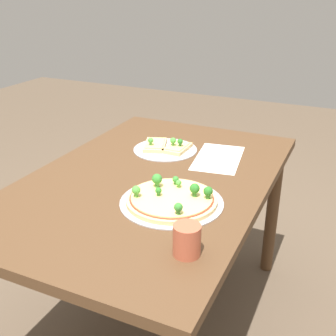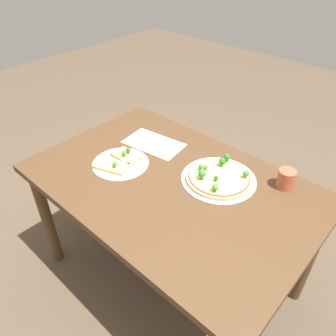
{
  "view_description": "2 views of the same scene",
  "coord_description": "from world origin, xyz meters",
  "px_view_note": "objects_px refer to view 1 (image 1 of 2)",
  "views": [
    {
      "loc": [
        1.28,
        0.67,
        1.39
      ],
      "look_at": [
        -0.06,
        0.05,
        0.74
      ],
      "focal_mm": 45.0,
      "sensor_mm": 36.0,
      "label": 1
    },
    {
      "loc": [
        0.78,
        -0.87,
        1.67
      ],
      "look_at": [
        -0.06,
        0.05,
        0.74
      ],
      "focal_mm": 35.0,
      "sensor_mm": 36.0,
      "label": 2
    }
  ],
  "objects_px": {
    "pizza_tray_whole": "(172,199)",
    "drinking_cup": "(187,240)",
    "pizza_tray_slice": "(165,147)",
    "dining_table": "(151,197)"
  },
  "relations": [
    {
      "from": "pizza_tray_whole",
      "to": "pizza_tray_slice",
      "type": "height_order",
      "value": "pizza_tray_whole"
    },
    {
      "from": "pizza_tray_slice",
      "to": "drinking_cup",
      "type": "height_order",
      "value": "drinking_cup"
    },
    {
      "from": "pizza_tray_slice",
      "to": "drinking_cup",
      "type": "xyz_separation_m",
      "value": [
        0.68,
        0.38,
        0.03
      ]
    },
    {
      "from": "dining_table",
      "to": "pizza_tray_whole",
      "type": "height_order",
      "value": "pizza_tray_whole"
    },
    {
      "from": "dining_table",
      "to": "drinking_cup",
      "type": "height_order",
      "value": "drinking_cup"
    },
    {
      "from": "pizza_tray_whole",
      "to": "drinking_cup",
      "type": "relative_size",
      "value": 3.89
    },
    {
      "from": "pizza_tray_whole",
      "to": "dining_table",
      "type": "bearing_deg",
      "value": -133.87
    },
    {
      "from": "pizza_tray_slice",
      "to": "drinking_cup",
      "type": "relative_size",
      "value": 3.12
    },
    {
      "from": "pizza_tray_slice",
      "to": "dining_table",
      "type": "bearing_deg",
      "value": 13.52
    },
    {
      "from": "drinking_cup",
      "to": "dining_table",
      "type": "bearing_deg",
      "value": -141.83
    }
  ]
}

